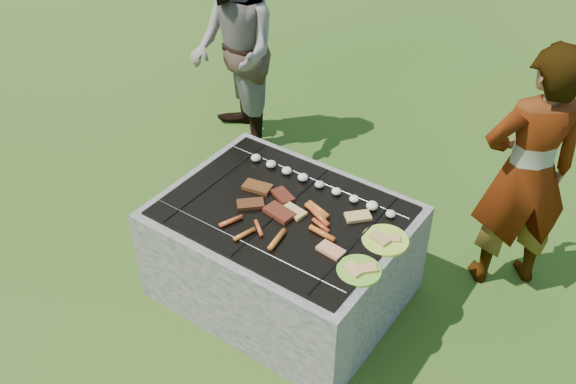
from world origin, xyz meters
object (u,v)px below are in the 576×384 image
Objects in this scene: fire_pit at (283,255)px; bystander at (233,52)px; plate_far at (385,240)px; plate_near at (359,270)px; cook at (527,174)px.

bystander is at bearing 137.96° from fire_pit.
plate_far is at bearing 10.46° from fire_pit.
plate_near is (0.56, -0.16, 0.33)m from fire_pit.
fire_pit is 0.86× the size of cook.
plate_far is 0.17× the size of bystander.
cook is at bearing 30.19° from bystander.
cook is at bearing 40.67° from fire_pit.
fire_pit is 0.85× the size of bystander.
plate_near is at bearing -89.57° from plate_far.
bystander reaches higher than plate_near.
fire_pit is 4.76× the size of plate_near.
bystander is at bearing 144.83° from plate_near.
plate_near is (0.00, -0.26, 0.00)m from plate_far.
bystander reaches higher than plate_far.
fire_pit is at bearing -5.75° from bystander.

